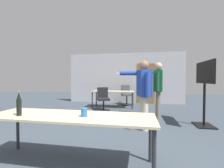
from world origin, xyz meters
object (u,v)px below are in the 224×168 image
object	(u,v)px
beer_bottle	(19,104)
drink_cup	(84,112)
person_left_plaid	(143,88)
tv_screen	(205,86)
person_center_tall	(158,85)
office_chair_far_right	(126,95)
office_chair_side_rolled	(103,100)

from	to	relation	value
beer_bottle	drink_cup	distance (m)	0.93
person_left_plaid	tv_screen	bearing A→B (deg)	-85.42
person_center_tall	office_chair_far_right	distance (m)	2.76
tv_screen	office_chair_far_right	size ratio (longest dim) A/B	1.79
tv_screen	person_left_plaid	world-z (taller)	tv_screen
office_chair_far_right	person_center_tall	bearing A→B (deg)	95.09
person_left_plaid	beer_bottle	distance (m)	2.61
tv_screen	person_left_plaid	bearing A→B (deg)	-70.67
person_left_plaid	person_center_tall	bearing A→B (deg)	-36.72
tv_screen	office_chair_far_right	world-z (taller)	tv_screen
person_center_tall	office_chair_far_right	world-z (taller)	person_center_tall
tv_screen	office_chair_side_rolled	bearing A→B (deg)	-115.57
person_center_tall	beer_bottle	distance (m)	3.81
drink_cup	person_left_plaid	bearing A→B (deg)	65.06
tv_screen	drink_cup	distance (m)	3.40
person_center_tall	drink_cup	bearing A→B (deg)	167.01
office_chair_side_rolled	drink_cup	distance (m)	3.92
office_chair_side_rolled	tv_screen	bearing A→B (deg)	132.93
person_center_tall	office_chair_far_right	xyz separation A→B (m)	(-1.20, 2.41, -0.61)
beer_bottle	person_center_tall	bearing A→B (deg)	54.14
drink_cup	office_chair_side_rolled	bearing A→B (deg)	99.93
tv_screen	office_chair_far_right	xyz separation A→B (m)	(-2.31, 3.02, -0.62)
person_left_plaid	drink_cup	size ratio (longest dim) A/B	14.57
office_chair_far_right	beer_bottle	distance (m)	5.61
tv_screen	office_chair_side_rolled	xyz separation A→B (m)	(-3.10, 1.48, -0.65)
tv_screen	office_chair_far_right	bearing A→B (deg)	-142.58
beer_bottle	drink_cup	xyz separation A→B (m)	(0.92, 0.11, -0.10)
person_center_tall	person_left_plaid	distance (m)	1.26
tv_screen	office_chair_side_rolled	world-z (taller)	tv_screen
person_center_tall	office_chair_side_rolled	size ratio (longest dim) A/B	1.94
office_chair_side_rolled	office_chair_far_right	bearing A→B (deg)	-138.60
person_left_plaid	office_chair_far_right	bearing A→B (deg)	-3.29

